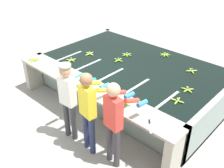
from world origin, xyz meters
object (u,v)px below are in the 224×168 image
worker_1 (89,106)px  banana_bunch_ledge_0 (124,103)px  banana_bunch_floating_5 (127,55)px  banana_bunch_floating_3 (165,55)px  banana_bunch_floating_4 (188,89)px  knife_0 (150,124)px  banana_bunch_floating_6 (177,101)px  banana_bunch_floating_1 (192,71)px  banana_bunch_floating_7 (71,60)px  worker_2 (115,118)px  worker_0 (69,95)px  banana_bunch_floating_0 (89,54)px  banana_bunch_ledge_1 (33,60)px  knife_1 (101,92)px  banana_bunch_floating_2 (118,60)px

worker_1 → banana_bunch_ledge_0: worker_1 is taller
banana_bunch_floating_5 → banana_bunch_floating_3: bearing=42.6°
banana_bunch_floating_4 → knife_0: banana_bunch_floating_4 is taller
banana_bunch_floating_4 → banana_bunch_floating_5: same height
banana_bunch_floating_3 → banana_bunch_floating_6: same height
worker_1 → banana_bunch_floating_6: size_ratio=5.94×
banana_bunch_floating_1 → banana_bunch_floating_7: bearing=-148.5°
worker_1 → worker_2: worker_2 is taller
banana_bunch_floating_7 → knife_0: bearing=-13.4°
worker_1 → knife_0: (0.99, 0.45, -0.12)m
worker_0 → banana_bunch_floating_0: 2.16m
worker_0 → banana_bunch_floating_6: bearing=42.0°
banana_bunch_floating_7 → banana_bunch_ledge_1: banana_bunch_ledge_1 is taller
banana_bunch_floating_5 → banana_bunch_floating_6: 2.29m
worker_2 → banana_bunch_floating_4: (0.36, 1.80, -0.12)m
worker_0 → knife_0: size_ratio=5.79×
banana_bunch_floating_7 → banana_bunch_ledge_0: (2.20, -0.53, 0.00)m
banana_bunch_floating_1 → banana_bunch_floating_6: 1.36m
worker_2 → banana_bunch_floating_0: (-2.41, 1.65, -0.12)m
banana_bunch_ledge_0 → banana_bunch_floating_3: bearing=105.4°
banana_bunch_floating_3 → knife_0: bearing=-61.9°
banana_bunch_floating_3 → banana_bunch_ledge_1: bearing=-131.6°
banana_bunch_floating_3 → banana_bunch_floating_5: same height
banana_bunch_floating_5 → banana_bunch_floating_6: (2.07, -0.97, 0.00)m
banana_bunch_ledge_0 → worker_2: bearing=-64.6°
worker_2 → worker_0: bearing=-176.3°
worker_0 → banana_bunch_ledge_1: bearing=165.9°
banana_bunch_floating_7 → knife_1: bearing=-18.9°
banana_bunch_floating_4 → banana_bunch_ledge_0: size_ratio=0.98×
banana_bunch_floating_5 → knife_0: 2.82m
banana_bunch_floating_2 → worker_0: bearing=-76.0°
banana_bunch_floating_7 → banana_bunch_ledge_0: bearing=-13.5°
banana_bunch_floating_1 → banana_bunch_floating_2: (-1.61, -0.72, 0.00)m
worker_0 → banana_bunch_ledge_0: worker_0 is taller
banana_bunch_floating_3 → banana_bunch_floating_4: (1.28, -1.15, 0.00)m
banana_bunch_floating_3 → banana_bunch_floating_7: 2.41m
banana_bunch_floating_4 → banana_bunch_floating_7: 2.91m
banana_bunch_floating_1 → banana_bunch_ledge_1: 3.83m
banana_bunch_floating_1 → banana_bunch_floating_6: same height
knife_0 → knife_1: bearing=173.4°
knife_1 → banana_bunch_floating_4: bearing=45.4°
banana_bunch_floating_3 → banana_bunch_floating_4: bearing=-41.8°
banana_bunch_floating_2 → banana_bunch_floating_6: bearing=-15.9°
banana_bunch_ledge_1 → banana_bunch_floating_4: bearing=21.2°
banana_bunch_floating_6 → banana_bunch_ledge_0: (-0.68, -0.75, 0.00)m
banana_bunch_floating_0 → knife_0: (2.85, -1.26, -0.01)m
worker_2 → banana_bunch_floating_6: (0.42, 1.30, -0.12)m
banana_bunch_floating_2 → knife_0: bearing=-36.1°
banana_bunch_floating_0 → banana_bunch_floating_7: 0.57m
worker_2 → banana_bunch_floating_2: size_ratio=5.98×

